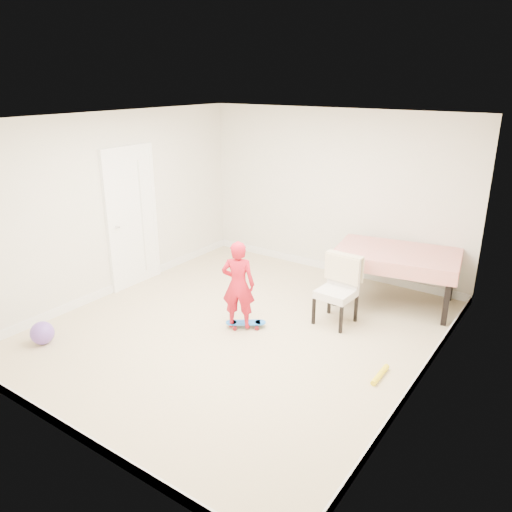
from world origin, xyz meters
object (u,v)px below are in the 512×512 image
Objects in this scene: dining_chair at (336,291)px; child at (238,287)px; skateboard at (246,325)px; dining_table at (395,277)px; balloon at (42,333)px.

child is (-0.93, -0.84, 0.12)m from dining_chair.
dining_table is at bearing 19.28° from skateboard.
dining_chair is 1.76× the size of skateboard.
dining_table is at bearing 72.05° from dining_chair.
balloon is at bearing 18.27° from child.
dining_table is 2.31m from child.
skateboard is 2.47m from balloon.
balloon is (-2.65, -2.49, -0.31)m from dining_chair.
child is at bearing -164.78° from skateboard.
balloon is at bearing -141.11° from dining_table.
skateboard is at bearing -154.94° from child.
balloon is (-3.05, -3.52, -0.25)m from dining_table.
dining_table is 1.82× the size of dining_chair.
dining_table is 1.44× the size of child.
dining_chair is 3.65m from balloon.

